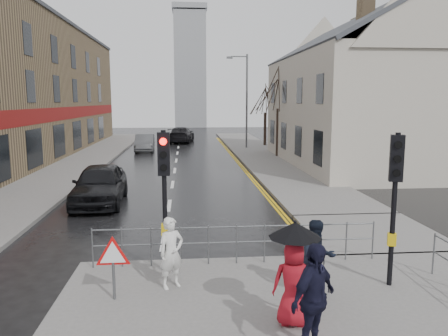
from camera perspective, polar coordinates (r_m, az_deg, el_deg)
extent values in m
plane|color=black|center=(10.76, -8.69, -14.33)|extent=(120.00, 120.00, 0.00)
cube|color=#605E5B|center=(33.92, -17.23, 1.38)|extent=(4.00, 44.00, 0.14)
cube|color=#605E5B|center=(35.60, 4.41, 2.08)|extent=(4.00, 40.00, 0.14)
cube|color=#605E5B|center=(14.71, 18.58, -8.02)|extent=(4.00, 4.20, 0.14)
cube|color=#7E6648|center=(34.33, -27.09, 9.15)|extent=(8.00, 42.00, 10.00)
cube|color=#B1A99A|center=(30.08, 17.18, 7.04)|extent=(9.00, 16.00, 7.00)
cube|color=#7E6648|center=(26.28, 18.02, 19.32)|extent=(0.70, 0.90, 1.80)
cube|color=#7E6648|center=(34.60, 16.96, 16.71)|extent=(0.70, 0.90, 1.80)
cube|color=gray|center=(72.04, -4.45, 12.56)|extent=(5.00, 5.00, 18.00)
cylinder|color=black|center=(10.37, -7.75, -4.49)|extent=(0.11, 0.11, 3.40)
cube|color=black|center=(10.17, -7.88, 1.83)|extent=(0.28, 0.22, 1.00)
cylinder|color=#FF0C07|center=(10.00, -7.96, 3.44)|extent=(0.16, 0.04, 0.16)
cylinder|color=black|center=(10.03, -7.92, 1.74)|extent=(0.16, 0.04, 0.16)
cylinder|color=black|center=(10.07, -7.89, 0.04)|extent=(0.16, 0.04, 0.16)
cube|color=gold|center=(10.53, -7.68, -7.93)|extent=(0.18, 0.14, 0.28)
cylinder|color=black|center=(10.22, 21.26, -5.21)|extent=(0.11, 0.11, 3.40)
cube|color=black|center=(10.02, 21.63, 1.20)|extent=(0.34, 0.30, 1.00)
cylinder|color=black|center=(9.85, 21.82, 2.82)|extent=(0.16, 0.09, 0.16)
cylinder|color=black|center=(9.88, 21.72, 1.09)|extent=(0.16, 0.09, 0.16)
cylinder|color=black|center=(9.92, 21.62, -0.62)|extent=(0.16, 0.09, 0.16)
cube|color=gold|center=(10.39, 21.06, -8.69)|extent=(0.22, 0.19, 0.28)
cylinder|color=#595B5E|center=(11.31, -16.81, -9.98)|extent=(0.04, 0.04, 1.00)
cylinder|color=#595B5E|center=(12.06, 18.87, -8.91)|extent=(0.04, 0.04, 1.00)
cylinder|color=#595B5E|center=(11.00, 1.66, -7.67)|extent=(7.10, 0.04, 0.04)
cylinder|color=#595B5E|center=(11.12, 1.65, -9.65)|extent=(7.10, 0.04, 0.04)
cylinder|color=#595B5E|center=(11.58, 25.70, -10.05)|extent=(0.04, 0.04, 1.00)
cylinder|color=#595B5E|center=(9.53, -14.19, -13.94)|extent=(0.06, 0.06, 0.85)
cylinder|color=red|center=(9.35, -14.31, -10.97)|extent=(0.80, 0.03, 0.80)
cylinder|color=white|center=(9.33, -14.33, -11.01)|extent=(0.60, 0.03, 0.60)
cylinder|color=#595B5E|center=(38.25, 2.99, 8.67)|extent=(0.16, 0.16, 8.00)
cylinder|color=#595B5E|center=(38.34, 1.97, 14.36)|extent=(1.40, 0.10, 0.10)
cube|color=#595B5E|center=(38.24, 0.74, 14.23)|extent=(0.50, 0.25, 0.18)
cylinder|color=#32221C|center=(32.67, 7.04, 4.65)|extent=(0.26, 0.26, 3.50)
cylinder|color=#32221C|center=(40.62, 5.38, 5.12)|extent=(0.26, 0.26, 3.00)
imported|color=silver|center=(9.75, -6.89, -10.93)|extent=(0.69, 0.62, 1.58)
imported|color=black|center=(9.47, 12.07, -11.47)|extent=(0.85, 0.69, 1.63)
imported|color=#A5131F|center=(8.27, 9.11, -14.61)|extent=(0.87, 0.66, 1.59)
cylinder|color=black|center=(8.23, 9.12, -13.97)|extent=(0.02, 0.02, 1.79)
cone|color=black|center=(7.93, 9.28, -7.97)|extent=(0.96, 0.96, 0.28)
imported|color=black|center=(7.40, 11.63, -16.48)|extent=(1.13, 1.04, 1.86)
imported|color=black|center=(18.61, -15.92, -2.05)|extent=(2.09, 4.86, 1.64)
imported|color=#484A4D|center=(37.28, -10.32, 3.26)|extent=(1.68, 4.39, 1.43)
imported|color=black|center=(44.62, -5.60, 4.34)|extent=(2.87, 5.68, 1.58)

